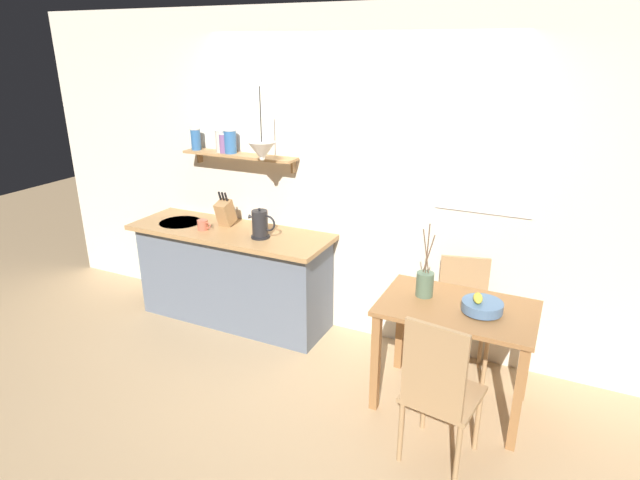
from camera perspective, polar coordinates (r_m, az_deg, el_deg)
The scene contains 13 objects.
ground_plane at distance 4.37m, azimuth -0.24°, elevation -13.02°, with size 14.00×14.00×0.00m, color tan.
back_wall at distance 4.30m, azimuth 6.01°, elevation 6.09°, with size 6.80×0.11×2.70m.
kitchen_counter at distance 4.85m, azimuth -9.31°, elevation -3.70°, with size 1.83×0.63×0.88m.
wall_shelf at distance 4.71m, azimuth -9.98°, elevation 9.88°, with size 1.07×0.20×0.34m.
dining_table at distance 3.71m, azimuth 14.45°, elevation -8.74°, with size 1.02×0.66×0.77m.
dining_chair_near at distance 3.23m, azimuth 12.67°, elevation -15.36°, with size 0.47×0.47×1.00m.
dining_chair_far at distance 4.19m, azimuth 15.09°, elevation -7.36°, with size 0.50×0.48×0.90m.
fruit_bowl at distance 3.59m, azimuth 17.09°, elevation -6.81°, with size 0.26×0.26×0.12m.
twig_vase at distance 3.70m, azimuth 11.25°, elevation -4.63°, with size 0.12×0.12×0.53m.
electric_kettle at distance 4.40m, azimuth -6.45°, elevation 1.69°, with size 0.25×0.16×0.26m.
knife_block at distance 4.74m, azimuth -10.19°, elevation 2.95°, with size 0.12×0.19×0.32m.
coffee_mug_by_sink at distance 4.70m, azimuth -12.53°, elevation 1.61°, with size 0.13×0.09×0.09m.
pendant_lamp at distance 4.22m, azimuth -6.29°, elevation 9.51°, with size 0.22×0.22×0.57m.
Camera 1 is at (1.59, -3.28, 2.41)m, focal length 29.63 mm.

